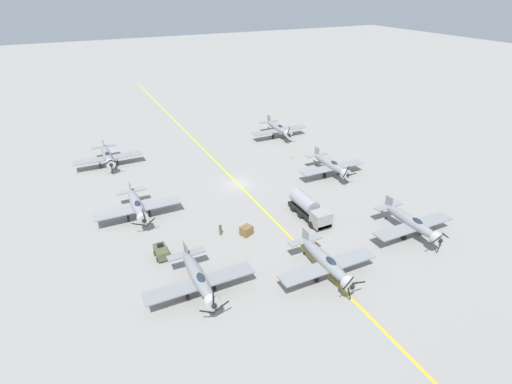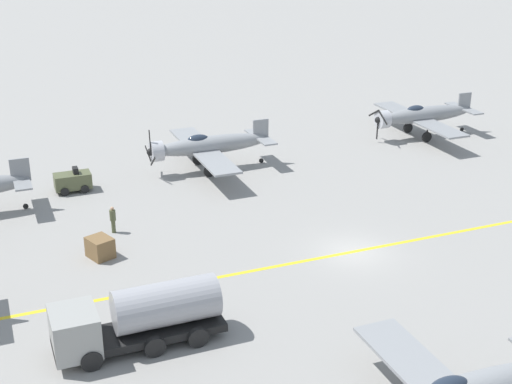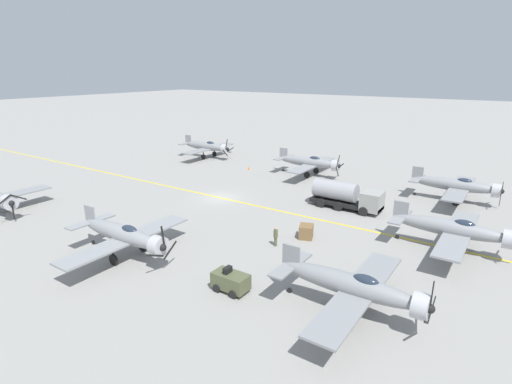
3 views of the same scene
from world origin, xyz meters
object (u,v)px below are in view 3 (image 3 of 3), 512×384
airplane_near_left (207,146)px  supply_crate_by_tanker (306,232)px  traffic_cone (249,168)px  ground_crew_walking (276,236)px  fuel_tanker (347,196)px  airplane_mid_left (310,162)px  tow_tractor (231,281)px  airplane_far_right (353,286)px  airplane_far_center (454,229)px  airplane_far_left (457,185)px  airplane_mid_right (124,235)px

airplane_near_left → supply_crate_by_tanker: airplane_near_left is taller
supply_crate_by_tanker → traffic_cone: 26.94m
ground_crew_walking → fuel_tanker: bearing=174.0°
airplane_mid_left → tow_tractor: size_ratio=4.62×
fuel_tanker → tow_tractor: 21.23m
fuel_tanker → airplane_mid_left: bearing=-137.3°
ground_crew_walking → airplane_mid_left: bearing=-160.0°
ground_crew_walking → supply_crate_by_tanker: size_ratio=1.19×
airplane_far_right → tow_tractor: airplane_far_right is taller
supply_crate_by_tanker → airplane_mid_left: bearing=-154.0°
airplane_far_center → airplane_far_right: bearing=-4.6°
airplane_mid_left → tow_tractor: 33.66m
airplane_far_left → supply_crate_by_tanker: (19.41, -9.75, -1.39)m
airplane_mid_right → ground_crew_walking: (-8.87, 9.23, -1.04)m
airplane_far_right → airplane_mid_left: bearing=-156.5°
airplane_far_center → airplane_far_right: airplane_far_right is taller
airplane_far_center → ground_crew_walking: airplane_far_center is taller
tow_tractor → airplane_far_right: bearing=104.7°
airplane_mid_left → supply_crate_by_tanker: size_ratio=8.08×
tow_tractor → traffic_cone: 35.67m
airplane_far_center → airplane_mid_left: same height
airplane_far_center → airplane_mid_right: bearing=-43.1°
airplane_mid_left → ground_crew_walking: (23.90, 8.69, -1.04)m
airplane_mid_left → traffic_cone: (2.21, -9.45, -1.74)m
airplane_far_left → airplane_mid_left: 19.89m
airplane_mid_right → fuel_tanker: bearing=153.1°
airplane_far_left → airplane_mid_left: (-1.34, -19.85, 0.00)m
airplane_near_left → traffic_cone: (3.33, 11.28, -1.74)m
ground_crew_walking → supply_crate_by_tanker: (-3.15, 1.41, -0.35)m
airplane_mid_left → fuel_tanker: airplane_mid_left is taller
airplane_mid_left → supply_crate_by_tanker: airplane_mid_left is taller
airplane_near_left → airplane_mid_left: (1.12, 20.73, 0.00)m
airplane_far_left → ground_crew_walking: size_ratio=6.77×
airplane_mid_left → tow_tractor: (32.12, 9.98, -1.22)m
airplane_far_center → tow_tractor: airplane_far_center is taller
airplane_mid_right → tow_tractor: 10.62m
airplane_near_left → traffic_cone: 11.89m
traffic_cone → airplane_mid_left: bearing=103.2°
airplane_far_left → airplane_mid_left: bearing=-106.1°
airplane_mid_left → airplane_far_right: bearing=15.1°
airplane_far_center → fuel_tanker: bearing=-103.9°
airplane_mid_right → fuel_tanker: (-21.86, 10.60, -0.50)m
airplane_near_left → airplane_far_right: bearing=51.4°
airplane_near_left → supply_crate_by_tanker: size_ratio=8.08×
airplane_near_left → supply_crate_by_tanker: bearing=54.8°
airplane_far_right → fuel_tanker: size_ratio=1.50×
airplane_mid_left → ground_crew_walking: 25.45m
airplane_near_left → ground_crew_walking: (25.02, 29.42, -1.04)m
airplane_mid_left → airplane_far_right: airplane_far_right is taller
airplane_far_center → supply_crate_by_tanker: bearing=-58.3°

